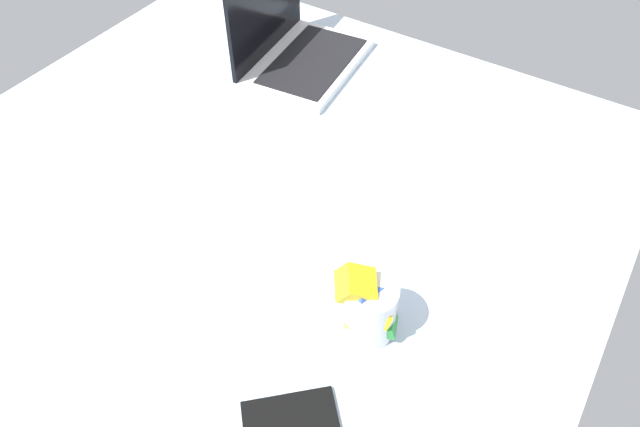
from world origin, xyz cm
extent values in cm
cube|color=silver|center=(0.00, 0.00, 9.00)|extent=(180.00, 140.00, 18.00)
cube|color=silver|center=(63.66, 14.52, 19.00)|extent=(35.28, 26.40, 2.00)
cube|color=black|center=(63.82, 13.03, 20.20)|extent=(30.66, 20.01, 0.40)
cube|color=black|center=(62.48, 25.45, 30.50)|extent=(32.92, 4.53, 21.00)
cylinder|color=silver|center=(5.17, -35.52, 23.50)|extent=(9.00, 9.00, 11.00)
cube|color=#268C33|center=(5.07, -37.46, 21.25)|extent=(6.13, 7.20, 4.61)
cube|color=yellow|center=(4.82, -34.48, 23.34)|extent=(8.88, 8.23, 7.56)
cube|color=yellow|center=(4.76, -36.30, 25.42)|extent=(7.88, 8.14, 4.55)
cube|color=blue|center=(4.56, -34.62, 27.52)|extent=(6.47, 6.11, 5.10)
cube|color=yellow|center=(4.24, -33.38, 29.60)|extent=(7.48, 8.27, 7.22)
cube|color=black|center=(-14.38, -33.41, 18.40)|extent=(14.53, 14.87, 0.80)
camera|label=1|loc=(-43.94, -57.45, 103.92)|focal=33.58mm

